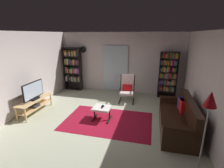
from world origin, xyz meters
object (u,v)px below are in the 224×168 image
at_px(television, 33,91).
at_px(bookshelf_near_tv, 73,68).
at_px(leather_sofa, 178,119).
at_px(bookshelf_near_sofa, 168,74).
at_px(cell_phone, 103,106).
at_px(floor_lamp_by_sofa, 209,109).
at_px(lounge_armchair, 127,87).
at_px(tv_stand, 35,104).
at_px(tv_remote, 103,107).
at_px(ottoman, 102,109).
at_px(wall_clock, 83,49).

bearing_deg(television, bookshelf_near_tv, 87.49).
xyz_separation_m(bookshelf_near_tv, leather_sofa, (4.34, -2.55, -0.71)).
distance_m(bookshelf_near_tv, bookshelf_near_sofa, 4.19).
height_order(cell_phone, floor_lamp_by_sofa, floor_lamp_by_sofa).
bearing_deg(lounge_armchair, floor_lamp_by_sofa, -61.99).
xyz_separation_m(lounge_armchair, cell_phone, (-0.50, -1.61, -0.13)).
distance_m(tv_stand, bookshelf_near_tv, 2.68).
bearing_deg(tv_remote, cell_phone, 122.99).
height_order(leather_sofa, floor_lamp_by_sofa, floor_lamp_by_sofa).
height_order(ottoman, cell_phone, cell_phone).
relative_size(television, bookshelf_near_tv, 0.46).
distance_m(floor_lamp_by_sofa, wall_clock, 5.92).
relative_size(floor_lamp_by_sofa, wall_clock, 5.78).
bearing_deg(leather_sofa, wall_clock, 144.64).
bearing_deg(floor_lamp_by_sofa, bookshelf_near_tv, 136.82).
bearing_deg(lounge_armchair, ottoman, -106.71).
distance_m(tv_remote, cell_phone, 0.10).
distance_m(television, leather_sofa, 4.47).
distance_m(lounge_armchair, tv_remote, 1.77).
distance_m(lounge_armchair, cell_phone, 1.69).
xyz_separation_m(leather_sofa, cell_phone, (-2.17, 0.13, 0.09)).
distance_m(television, bookshelf_near_tv, 2.59).
xyz_separation_m(tv_stand, wall_clock, (0.61, 2.75, 1.54)).
bearing_deg(lounge_armchair, tv_stand, -147.59).
height_order(lounge_armchair, wall_clock, wall_clock).
height_order(bookshelf_near_sofa, floor_lamp_by_sofa, bookshelf_near_sofa).
relative_size(bookshelf_near_sofa, ottoman, 3.53).
bearing_deg(bookshelf_near_tv, lounge_armchair, -16.91).
bearing_deg(bookshelf_near_tv, tv_remote, -48.82).
bearing_deg(tv_stand, floor_lamp_by_sofa, -19.40).
distance_m(tv_stand, wall_clock, 3.21).
relative_size(bookshelf_near_sofa, wall_clock, 6.42).
xyz_separation_m(ottoman, tv_remote, (0.04, -0.02, 0.08)).
height_order(bookshelf_near_sofa, tv_remote, bookshelf_near_sofa).
xyz_separation_m(leather_sofa, lounge_armchair, (-1.67, 1.74, 0.22)).
xyz_separation_m(television, lounge_armchair, (2.78, 1.76, -0.21)).
bearing_deg(bookshelf_near_sofa, television, -149.50).
distance_m(ottoman, cell_phone, 0.10).
bearing_deg(floor_lamp_by_sofa, lounge_armchair, 118.01).
xyz_separation_m(cell_phone, wall_clock, (-1.67, 2.59, 1.44)).
xyz_separation_m(leather_sofa, tv_remote, (-2.14, 0.04, 0.10)).
relative_size(tv_stand, television, 1.52).
height_order(leather_sofa, tv_remote, leather_sofa).
bearing_deg(tv_stand, bookshelf_near_sofa, 30.55).
distance_m(tv_stand, tv_remote, 2.32).
height_order(ottoman, floor_lamp_by_sofa, floor_lamp_by_sofa).
height_order(tv_stand, wall_clock, wall_clock).
bearing_deg(cell_phone, bookshelf_near_tv, 128.59).
bearing_deg(ottoman, floor_lamp_by_sofa, -36.46).
bearing_deg(tv_remote, floor_lamp_by_sofa, -22.06).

